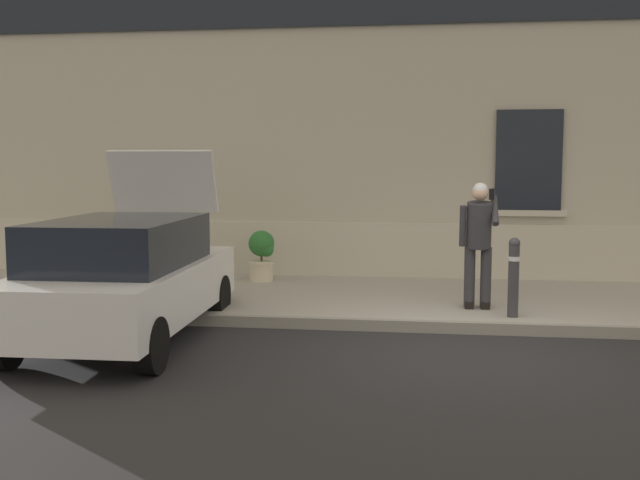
{
  "coord_description": "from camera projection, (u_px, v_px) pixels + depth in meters",
  "views": [
    {
      "loc": [
        -0.46,
        -8.59,
        2.18
      ],
      "look_at": [
        -1.87,
        1.6,
        1.1
      ],
      "focal_mm": 42.15,
      "sensor_mm": 36.0,
      "label": 1
    }
  ],
  "objects": [
    {
      "name": "bollard_near_person",
      "position": [
        514.0,
        274.0,
        9.78
      ],
      "size": [
        0.15,
        0.15,
        1.04
      ],
      "color": "#333338",
      "rests_on": "sidewalk"
    },
    {
      "name": "planter_cream",
      "position": [
        262.0,
        254.0,
        12.76
      ],
      "size": [
        0.44,
        0.44,
        0.86
      ],
      "color": "beige",
      "rests_on": "sidewalk"
    },
    {
      "name": "curb_edge",
      "position": [
        458.0,
        328.0,
        9.54
      ],
      "size": [
        24.0,
        0.12,
        0.15
      ],
      "primitive_type": "cube",
      "color": "gray",
      "rests_on": "ground"
    },
    {
      "name": "building_facade",
      "position": [
        452.0,
        75.0,
        13.44
      ],
      "size": [
        24.0,
        1.52,
        7.5
      ],
      "color": "#B2AD9E",
      "rests_on": "ground"
    },
    {
      "name": "sidewalk",
      "position": [
        453.0,
        301.0,
        11.38
      ],
      "size": [
        24.0,
        3.6,
        0.15
      ],
      "primitive_type": "cube",
      "color": "#99968E",
      "rests_on": "ground"
    },
    {
      "name": "ground_plane",
      "position": [
        462.0,
        352.0,
        8.63
      ],
      "size": [
        80.0,
        80.0,
        0.0
      ],
      "primitive_type": "plane",
      "color": "#232326"
    },
    {
      "name": "hatchback_car_white",
      "position": [
        125.0,
        276.0,
        9.09
      ],
      "size": [
        1.87,
        4.1,
        2.34
      ],
      "color": "white",
      "rests_on": "ground"
    },
    {
      "name": "planter_olive",
      "position": [
        152.0,
        252.0,
        13.13
      ],
      "size": [
        0.44,
        0.44,
        0.86
      ],
      "color": "#606B38",
      "rests_on": "sidewalk"
    },
    {
      "name": "person_on_phone",
      "position": [
        479.0,
        237.0,
        10.24
      ],
      "size": [
        0.51,
        0.5,
        1.75
      ],
      "rotation": [
        0.0,
        0.0,
        -0.04
      ],
      "color": "#2D2D33",
      "rests_on": "sidewalk"
    }
  ]
}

